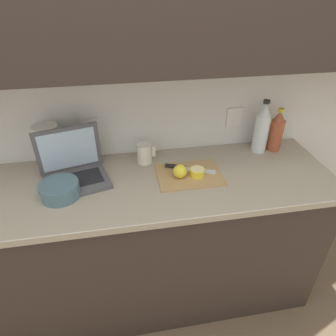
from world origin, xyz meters
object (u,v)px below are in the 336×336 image
at_px(lemon_whole_beside, 180,171).
at_px(paper_towel_roll, 49,148).
at_px(bottle_green_soda, 262,128).
at_px(bottle_oil_tall, 276,131).
at_px(cutting_board, 189,175).
at_px(measuring_cup, 145,153).
at_px(bowl_white, 60,190).
at_px(knife, 181,167).
at_px(laptop, 73,168).
at_px(lemon_half_cut, 197,172).

bearing_deg(lemon_whole_beside, paper_towel_roll, 161.67).
relative_size(bottle_green_soda, bottle_oil_tall, 1.21).
relative_size(cutting_board, measuring_cup, 2.99).
xyz_separation_m(bottle_oil_tall, bowl_white, (-1.21, -0.25, -0.08)).
xyz_separation_m(cutting_board, bowl_white, (-0.65, -0.06, 0.03)).
height_order(knife, measuring_cup, measuring_cup).
bearing_deg(bowl_white, cutting_board, 5.63).
bearing_deg(knife, bottle_green_soda, 36.08).
xyz_separation_m(laptop, bowl_white, (-0.05, -0.14, -0.02)).
bearing_deg(bottle_oil_tall, knife, -167.78).
distance_m(lemon_half_cut, measuring_cup, 0.32).
bearing_deg(paper_towel_roll, bottle_green_soda, -0.74).
xyz_separation_m(lemon_whole_beside, paper_towel_roll, (-0.66, 0.22, 0.08)).
height_order(knife, bottle_green_soda, bottle_green_soda).
distance_m(laptop, measuring_cup, 0.39).
distance_m(knife, lemon_whole_beside, 0.08).
relative_size(cutting_board, lemon_whole_beside, 4.73).
relative_size(bottle_green_soda, measuring_cup, 2.79).
bearing_deg(cutting_board, measuring_cup, 141.22).
bearing_deg(paper_towel_roll, cutting_board, -15.63).
height_order(cutting_board, lemon_half_cut, lemon_half_cut).
bearing_deg(bottle_green_soda, lemon_whole_beside, -158.68).
relative_size(knife, lemon_whole_beside, 3.68).
bearing_deg(knife, bottle_oil_tall, 33.79).
distance_m(bottle_green_soda, bottle_oil_tall, 0.10).
distance_m(cutting_board, paper_towel_roll, 0.75).
height_order(bottle_green_soda, paper_towel_roll, bottle_green_soda).
distance_m(cutting_board, lemon_half_cut, 0.05).
bearing_deg(cutting_board, bottle_oil_tall, 18.16).
bearing_deg(lemon_whole_beside, laptop, 169.85).
relative_size(laptop, bowl_white, 2.01).
xyz_separation_m(bottle_oil_tall, measuring_cup, (-0.78, -0.01, -0.06)).
bearing_deg(lemon_whole_beside, lemon_half_cut, -0.84).
height_order(laptop, lemon_whole_beside, laptop).
relative_size(lemon_half_cut, bottle_green_soda, 0.24).
relative_size(knife, paper_towel_roll, 1.04).
bearing_deg(paper_towel_roll, bowl_white, -75.50).
relative_size(bottle_oil_tall, paper_towel_roll, 1.03).
bearing_deg(cutting_board, paper_towel_roll, 164.37).
bearing_deg(paper_towel_roll, measuring_cup, -2.98).
relative_size(lemon_half_cut, paper_towel_roll, 0.31).
bearing_deg(lemon_half_cut, measuring_cup, 142.54).
xyz_separation_m(laptop, lemon_whole_beside, (0.54, -0.10, -0.02)).
bearing_deg(bottle_oil_tall, bottle_green_soda, -180.00).
bearing_deg(knife, bowl_white, -147.41).
height_order(bottle_oil_tall, bowl_white, bottle_oil_tall).
relative_size(lemon_whole_beside, bottle_oil_tall, 0.28).
bearing_deg(lemon_half_cut, paper_towel_roll, 163.68).
xyz_separation_m(lemon_half_cut, measuring_cup, (-0.25, 0.19, 0.03)).
relative_size(bottle_green_soda, bowl_white, 1.73).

